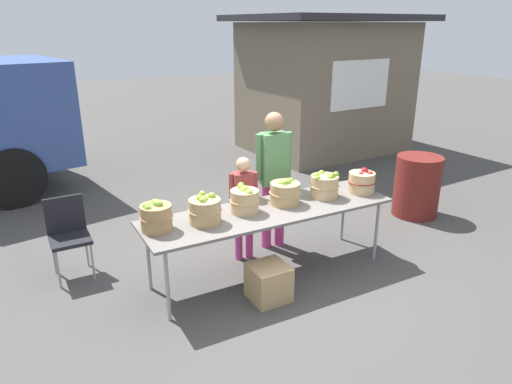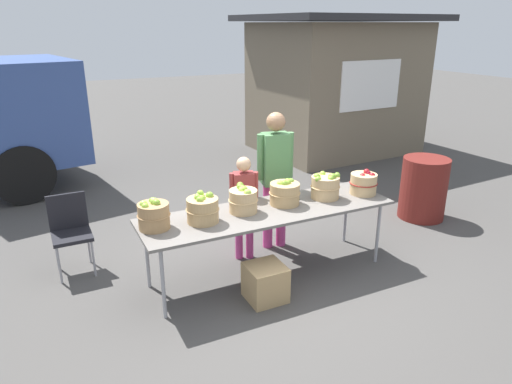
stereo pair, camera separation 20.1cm
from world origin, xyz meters
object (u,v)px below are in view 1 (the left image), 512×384
Objects in this scene: vendor_adult at (274,170)px; apple_basket_red_0 at (362,182)px; trash_barrel at (417,186)px; folding_chair at (68,231)px; apple_basket_green_1 at (205,210)px; apple_basket_green_0 at (156,217)px; child_customer at (244,200)px; market_table at (270,213)px; apple_basket_green_4 at (325,185)px; apple_basket_green_3 at (285,192)px; apple_basket_green_2 at (245,200)px; produce_crate at (269,282)px.

apple_basket_red_0 is at bearing 153.55° from vendor_adult.
folding_chair is at bearing 173.12° from trash_barrel.
vendor_adult reaches higher than apple_basket_green_1.
trash_barrel is (3.38, 0.45, -0.45)m from apple_basket_green_1.
trash_barrel is (1.47, 0.50, -0.45)m from apple_basket_red_0.
apple_basket_green_0 is 0.26× the size of child_customer.
market_table is at bearing -28.95° from folding_chair.
apple_basket_green_3 is at bearing 176.17° from apple_basket_green_4.
apple_basket_green_1 is 0.20× the size of vendor_adult.
apple_basket_green_4 is 2.80m from folding_chair.
apple_basket_green_0 reaches higher than apple_basket_green_1.
vendor_adult is at bearing 73.39° from apple_basket_green_3.
child_customer is 1.41× the size of folding_chair.
market_table is 2.22× the size of child_customer.
apple_basket_green_3 is 0.53m from vendor_adult.
apple_basket_green_1 reaches higher than apple_basket_green_2.
apple_basket_green_1 reaches higher than produce_crate.
produce_crate is at bearing -89.38° from apple_basket_green_2.
apple_basket_green_0 is 2.38m from apple_basket_red_0.
apple_basket_red_0 is at bearing -2.36° from apple_basket_green_0.
folding_chair is at bearing 138.42° from produce_crate.
apple_basket_red_0 is at bearing 176.17° from child_customer.
trash_barrel is (3.85, 0.40, -0.46)m from apple_basket_green_0.
child_customer reaches higher than apple_basket_red_0.
apple_basket_green_2 is 0.36× the size of folding_chair.
folding_chair is at bearing 156.10° from apple_basket_green_3.
vendor_adult reaches higher than folding_chair.
trash_barrel is (2.66, 0.46, -0.29)m from market_table.
apple_basket_red_0 reaches higher than apple_basket_green_3.
produce_crate is at bearing -164.73° from apple_basket_red_0.
child_customer is at bearing 78.64° from produce_crate.
produce_crate is (-0.25, -0.43, -0.53)m from market_table.
apple_basket_green_4 is at bearing -0.63° from apple_basket_green_0.
child_customer is 1.42× the size of trash_barrel.
child_customer is at bearing -18.02° from folding_chair.
trash_barrel is at bearing 12.24° from apple_basket_green_4.
apple_basket_green_0 reaches higher than apple_basket_green_4.
apple_basket_green_3 is at bearing 173.45° from apple_basket_red_0.
market_table is 1.20m from apple_basket_red_0.
child_customer is (-0.80, 0.40, -0.17)m from apple_basket_green_4.
apple_basket_green_0 is 0.37× the size of trash_barrel.
vendor_adult is 2.35m from trash_barrel.
apple_basket_green_1 is 0.38× the size of trash_barrel.
apple_basket_green_4 is 0.91m from child_customer.
apple_basket_green_4 is at bearing -1.36° from apple_basket_green_2.
child_customer is at bearing 153.36° from apple_basket_green_4.
apple_basket_green_0 is 0.86× the size of produce_crate.
apple_basket_green_2 reaches higher than market_table.
apple_basket_green_0 is 1.91m from apple_basket_green_4.
apple_basket_green_1 reaches higher than apple_basket_green_3.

